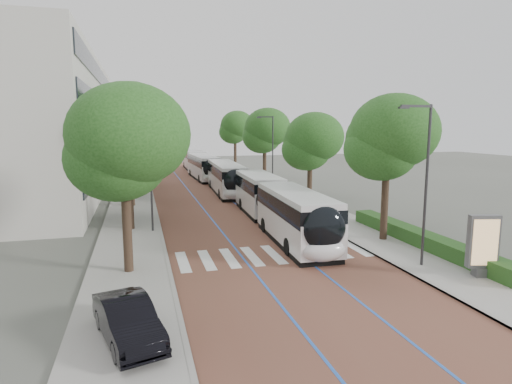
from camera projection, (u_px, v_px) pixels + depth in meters
The scene contains 22 objects.
ground at pixel (276, 260), 22.77m from camera, with size 160.00×160.00×0.00m, color #51544C.
road at pixel (189, 176), 60.88m from camera, with size 11.00×140.00×0.02m, color brown.
sidewalk_left at pixel (134, 178), 58.90m from camera, with size 4.00×140.00×0.12m, color gray.
sidewalk_right at pixel (240, 174), 62.84m from camera, with size 4.00×140.00×0.12m, color gray.
kerb_left at pixel (148, 177), 59.40m from camera, with size 0.20×140.00×0.14m, color gray.
kerb_right at pixel (227, 175), 62.34m from camera, with size 0.20×140.00×0.14m, color gray.
zebra_crossing at pixel (274, 254), 23.78m from camera, with size 10.55×3.60×0.01m.
lane_line_left at pixel (177, 176), 60.46m from camera, with size 0.12×126.00×0.01m, color blue.
lane_line_right at pixel (200, 176), 61.30m from camera, with size 0.12×126.00×0.01m, color blue.
office_building at pixel (8, 127), 43.27m from camera, with size 18.11×40.00×14.00m.
hedge at pixel (423, 239), 25.09m from camera, with size 1.20×14.00×0.80m, color #1F4718.
streetlight_near at pixel (424, 173), 20.92m from camera, with size 1.82×0.20×8.00m.
streetlight_far at pixel (271, 148), 44.74m from camera, with size 1.82×0.20×8.00m.
lamp_post_left at pixel (151, 171), 28.16m from camera, with size 0.14×0.14×8.00m, color #2F2F32.
trees_left at pixel (130, 127), 41.70m from camera, with size 6.32×60.50×10.26m.
trees_right at pixel (282, 135), 44.49m from camera, with size 5.44×47.18×8.84m.
lead_bus at pixel (278, 206), 29.51m from camera, with size 3.29×18.49×3.20m.
bus_queued_0 at pixel (227, 178), 45.04m from camera, with size 3.09×12.50×3.20m.
bus_queued_1 at pixel (204, 167), 57.16m from camera, with size 2.92×12.47×3.20m.
bus_queued_2 at pixel (194, 160), 69.11m from camera, with size 2.66×12.42×3.20m.
ad_panel at pixel (483, 244), 19.80m from camera, with size 1.46×0.72×2.92m.
parked_car at pixel (128, 320), 13.94m from camera, with size 1.49×4.28×1.41m, color black.
Camera 1 is at (-6.85, -20.88, 7.08)m, focal length 30.00 mm.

